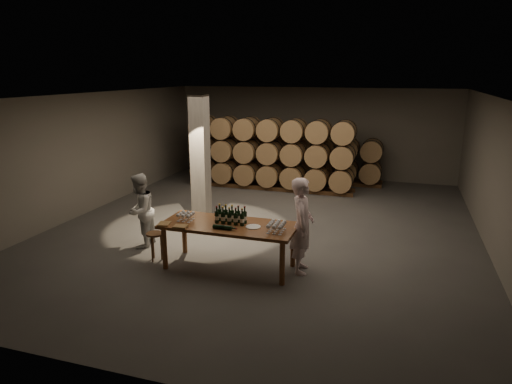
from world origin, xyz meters
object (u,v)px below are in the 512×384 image
(tasting_table, at_px, (229,229))
(notebook_near, at_px, (180,226))
(plate, at_px, (253,227))
(person_man, at_px, (302,226))
(person_woman, at_px, (140,211))
(stool, at_px, (155,238))
(bottle_cluster, at_px, (231,217))

(tasting_table, height_order, notebook_near, notebook_near)
(plate, xyz_separation_m, person_man, (0.88, 0.29, 0.02))
(person_woman, bearing_deg, plate, 73.63)
(person_man, bearing_deg, stool, 87.80)
(person_man, height_order, person_woman, person_man)
(notebook_near, xyz_separation_m, stool, (-0.76, 0.33, -0.44))
(stool, relative_size, person_man, 0.31)
(tasting_table, height_order, person_woman, person_woman)
(stool, height_order, person_man, person_man)
(tasting_table, bearing_deg, notebook_near, -150.76)
(tasting_table, distance_m, plate, 0.52)
(stool, bearing_deg, person_man, 7.22)
(bottle_cluster, height_order, person_man, person_man)
(person_man, xyz_separation_m, person_woman, (-3.63, 0.22, -0.11))
(bottle_cluster, bearing_deg, plate, -11.15)
(bottle_cluster, distance_m, person_woman, 2.31)
(notebook_near, relative_size, person_man, 0.14)
(tasting_table, xyz_separation_m, person_woman, (-2.25, 0.47, 0.02))
(bottle_cluster, xyz_separation_m, stool, (-1.58, -0.18, -0.55))
(tasting_table, height_order, bottle_cluster, bottle_cluster)
(tasting_table, bearing_deg, bottle_cluster, 73.92)
(plate, bearing_deg, tasting_table, 176.09)
(stool, relative_size, person_woman, 0.36)
(stool, distance_m, person_man, 3.01)
(tasting_table, bearing_deg, person_woman, 168.16)
(stool, bearing_deg, person_woman, 139.31)
(bottle_cluster, distance_m, plate, 0.51)
(notebook_near, bearing_deg, person_man, 10.62)
(plate, relative_size, stool, 0.49)
(person_woman, bearing_deg, notebook_near, 51.52)
(person_woman, bearing_deg, stool, 43.35)
(bottle_cluster, xyz_separation_m, plate, (0.49, -0.10, -0.11))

